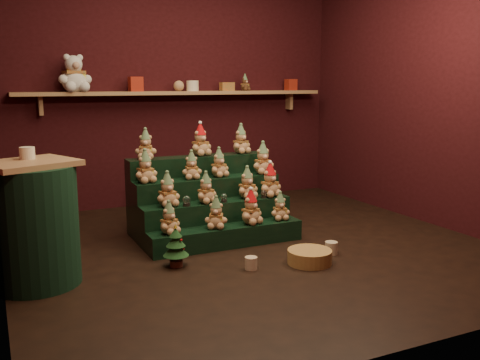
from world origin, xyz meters
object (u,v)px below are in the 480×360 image
wicker_basket (310,257)px  brown_bear (245,83)px  mug_right (331,248)px  snow_globe_b (224,198)px  riser_tier_front (227,236)px  snow_globe_a (187,201)px  side_table (33,224)px  snow_globe_c (264,194)px  mug_left (251,263)px  white_bear (74,68)px  mini_christmas_tree (176,246)px

wicker_basket → brown_bear: 2.85m
mug_right → snow_globe_b: bearing=131.9°
mug_right → riser_tier_front: bearing=140.7°
snow_globe_a → brown_bear: (1.32, 1.58, 1.01)m
side_table → wicker_basket: size_ratio=2.51×
snow_globe_c → mug_left: size_ratio=0.80×
white_bear → snow_globe_b: bearing=-66.5°
snow_globe_a → side_table: 1.34m
mini_christmas_tree → white_bear: size_ratio=0.70×
side_table → mug_left: bearing=-37.0°
snow_globe_b → mini_christmas_tree: snow_globe_b is taller
white_bear → brown_bear: 1.99m
mug_right → wicker_basket: (-0.29, -0.12, 0.00)m
snow_globe_a → mug_left: (0.24, -0.78, -0.36)m
mini_christmas_tree → brown_bear: size_ratio=1.80×
snow_globe_a → mug_left: 0.89m
side_table → mug_right: size_ratio=8.38×
snow_globe_c → brown_bear: size_ratio=0.41×
riser_tier_front → wicker_basket: (0.41, -0.70, -0.03)m
riser_tier_front → snow_globe_a: bearing=152.6°
mini_christmas_tree → wicker_basket: mini_christmas_tree is taller
snow_globe_c → side_table: 2.07m
brown_bear → mug_left: bearing=-136.0°
wicker_basket → white_bear: bearing=119.5°
snow_globe_a → riser_tier_front: bearing=-27.4°
snow_globe_a → snow_globe_b: (0.35, -0.00, -0.01)m
side_table → mini_christmas_tree: side_table is taller
mug_right → brown_bear: (0.31, 2.31, 1.36)m
riser_tier_front → snow_globe_b: bearing=74.6°
brown_bear → wicker_basket: bearing=-125.2°
mini_christmas_tree → wicker_basket: size_ratio=0.97×
snow_globe_c → white_bear: size_ratio=0.16×
mug_right → white_bear: white_bear is taller
riser_tier_front → mug_left: (-0.07, -0.62, -0.04)m
riser_tier_front → side_table: 1.64m
snow_globe_b → mug_left: 0.86m
white_bear → mug_right: bearing=-63.3°
snow_globe_a → wicker_basket: 1.17m
snow_globe_c → mug_left: snow_globe_c is taller
white_bear → brown_bear: (1.98, -0.00, -0.15)m
white_bear → snow_globe_c: bearing=-57.2°
snow_globe_c → wicker_basket: size_ratio=0.22×
riser_tier_front → snow_globe_c: bearing=19.6°
snow_globe_a → white_bear: bearing=112.6°
side_table → wicker_basket: (2.00, -0.46, -0.38)m
riser_tier_front → snow_globe_c: size_ratio=18.03×
riser_tier_front → white_bear: size_ratio=2.88×
snow_globe_c → snow_globe_b: bearing=-180.0°
wicker_basket → snow_globe_c: bearing=87.5°
mug_left → wicker_basket: bearing=-9.2°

